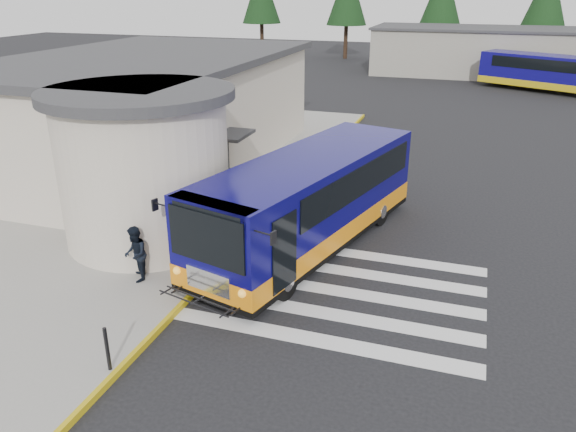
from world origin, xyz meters
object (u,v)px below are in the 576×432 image
(pedestrian_b, at_px, (135,254))
(bollard, at_px, (107,349))
(pedestrian_a, at_px, (145,240))
(transit_bus, at_px, (308,205))
(far_bus_a, at_px, (542,71))

(pedestrian_b, bearing_deg, bollard, -6.84)
(pedestrian_a, distance_m, bollard, 4.67)
(transit_bus, bearing_deg, far_bus_a, 89.16)
(bollard, bearing_deg, pedestrian_b, 113.80)
(transit_bus, distance_m, pedestrian_a, 5.10)
(pedestrian_b, bearing_deg, far_bus_a, 129.86)
(pedestrian_a, bearing_deg, far_bus_a, -12.82)
(pedestrian_a, relative_size, far_bus_a, 0.19)
(transit_bus, relative_size, bollard, 10.28)
(pedestrian_b, bearing_deg, transit_bus, 105.49)
(bollard, height_order, far_bus_a, far_bus_a)
(transit_bus, height_order, bollard, transit_bus)
(transit_bus, xyz_separation_m, far_bus_a, (9.24, 32.86, 0.15))
(bollard, bearing_deg, transit_bus, 73.93)
(pedestrian_a, bearing_deg, transit_bus, -43.04)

